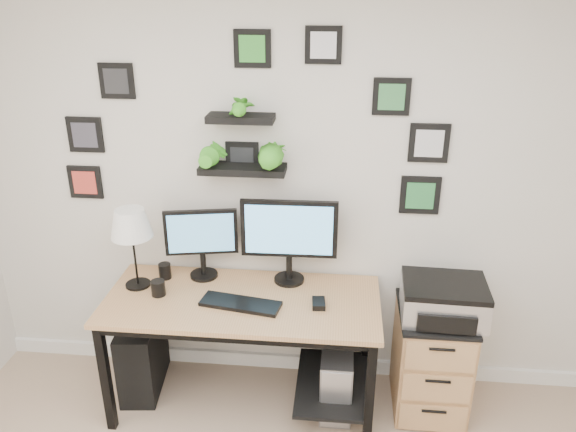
# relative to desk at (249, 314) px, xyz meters

# --- Properties ---
(room) EXTENTS (4.00, 4.00, 4.00)m
(room) POSITION_rel_desk_xyz_m (0.24, 0.32, -0.58)
(room) COLOR tan
(room) RESTS_ON ground
(desk) EXTENTS (1.60, 0.70, 0.75)m
(desk) POSITION_rel_desk_xyz_m (0.00, 0.00, 0.00)
(desk) COLOR tan
(desk) RESTS_ON ground
(monitor_left) EXTENTS (0.44, 0.20, 0.45)m
(monitor_left) POSITION_rel_desk_xyz_m (-0.32, 0.20, 0.39)
(monitor_left) COLOR black
(monitor_left) RESTS_ON desk
(monitor_right) EXTENTS (0.57, 0.19, 0.53)m
(monitor_right) POSITION_rel_desk_xyz_m (0.22, 0.20, 0.44)
(monitor_right) COLOR black
(monitor_right) RESTS_ON desk
(keyboard) EXTENTS (0.48, 0.22, 0.02)m
(keyboard) POSITION_rel_desk_xyz_m (-0.03, -0.11, 0.14)
(keyboard) COLOR black
(keyboard) RESTS_ON desk
(mouse) EXTENTS (0.08, 0.12, 0.03)m
(mouse) POSITION_rel_desk_xyz_m (0.41, -0.07, 0.14)
(mouse) COLOR black
(mouse) RESTS_ON desk
(table_lamp) EXTENTS (0.24, 0.24, 0.50)m
(table_lamp) POSITION_rel_desk_xyz_m (-0.69, 0.05, 0.52)
(table_lamp) COLOR black
(table_lamp) RESTS_ON desk
(mug) EXTENTS (0.08, 0.08, 0.09)m
(mug) POSITION_rel_desk_xyz_m (-0.53, -0.04, 0.17)
(mug) COLOR black
(mug) RESTS_ON desk
(pen_cup) EXTENTS (0.08, 0.08, 0.10)m
(pen_cup) POSITION_rel_desk_xyz_m (-0.55, 0.16, 0.17)
(pen_cup) COLOR black
(pen_cup) RESTS_ON desk
(pc_tower_black) EXTENTS (0.27, 0.51, 0.49)m
(pc_tower_black) POSITION_rel_desk_xyz_m (-0.71, 0.05, -0.38)
(pc_tower_black) COLOR black
(pc_tower_black) RESTS_ON ground
(pc_tower_grey) EXTENTS (0.19, 0.43, 0.42)m
(pc_tower_grey) POSITION_rel_desk_xyz_m (0.53, -0.01, -0.41)
(pc_tower_grey) COLOR gray
(pc_tower_grey) RESTS_ON ground
(file_cabinet) EXTENTS (0.43, 0.53, 0.67)m
(file_cabinet) POSITION_rel_desk_xyz_m (1.10, 0.06, -0.29)
(file_cabinet) COLOR tan
(file_cabinet) RESTS_ON ground
(printer) EXTENTS (0.48, 0.40, 0.21)m
(printer) POSITION_rel_desk_xyz_m (1.12, 0.02, 0.15)
(printer) COLOR silver
(printer) RESTS_ON file_cabinet
(wall_decor) EXTENTS (2.27, 0.18, 1.05)m
(wall_decor) POSITION_rel_desk_xyz_m (-0.02, 0.26, 1.03)
(wall_decor) COLOR black
(wall_decor) RESTS_ON ground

